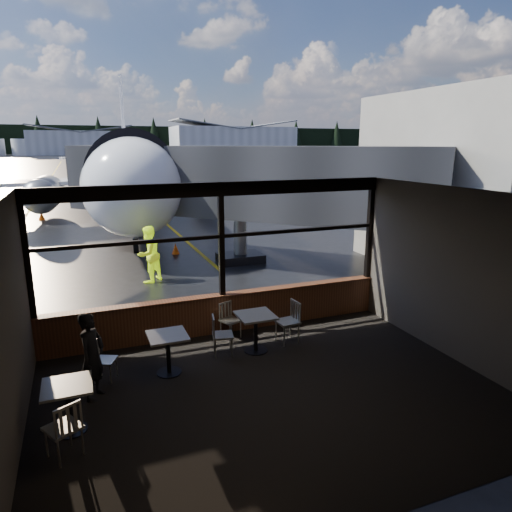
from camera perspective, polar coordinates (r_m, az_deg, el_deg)
ground_plane at (r=129.71m, az=-20.43°, el=11.13°), size 520.00×520.00×0.00m
carpet_floor at (r=8.41m, az=2.23°, el=-16.92°), size 8.00×6.00×0.01m
ceiling at (r=7.27m, az=2.49°, el=7.43°), size 8.00×6.00×0.04m
wall_left at (r=7.17m, az=-28.79°, el=-8.88°), size 0.04×6.00×3.50m
wall_right at (r=9.91m, az=24.09°, el=-2.37°), size 0.04×6.00×3.50m
wall_back at (r=5.30m, az=15.96°, el=-15.63°), size 8.00×0.04×3.50m
window_sill at (r=10.76m, az=-4.18°, el=-7.21°), size 8.00×0.28×0.90m
window_header at (r=10.09m, az=-4.47°, el=8.35°), size 8.00×0.18×0.30m
mullion_left at (r=9.89m, az=-26.77°, el=0.02°), size 0.12×0.12×2.60m
mullion_centre at (r=10.26m, az=-4.35°, el=1.95°), size 0.12×0.12×2.60m
mullion_right at (r=12.00m, az=14.02°, el=3.31°), size 0.12×0.12×2.60m
window_transom at (r=10.24m, az=-4.36°, el=2.50°), size 8.00×0.10×0.08m
airliner at (r=29.93m, az=-16.04°, el=14.92°), size 30.91×35.96×10.25m
jet_bridge at (r=16.55m, az=2.01°, el=7.85°), size 9.67×11.82×5.16m
cafe_table_near at (r=9.79m, az=-0.04°, el=-9.60°), size 0.76×0.76×0.83m
cafe_table_mid at (r=9.07m, az=-10.90°, el=-11.96°), size 0.73×0.73×0.80m
cafe_table_left at (r=7.85m, az=-22.30°, el=-17.20°), size 0.72×0.72×0.79m
chair_near_e at (r=10.21m, az=3.94°, el=-8.25°), size 0.56×0.56×0.95m
chair_near_w at (r=9.63m, az=-4.18°, el=-9.89°), size 0.57×0.57×0.88m
chair_near_n at (r=10.44m, az=-3.19°, el=-8.09°), size 0.59×0.59×0.83m
chair_mid_w at (r=9.12m, az=-18.37°, el=-12.33°), size 0.58×0.58×0.79m
chair_left_s at (r=7.31m, az=-22.98°, el=-19.23°), size 0.67×0.67×0.90m
passenger at (r=8.45m, az=-19.79°, el=-11.71°), size 0.62×0.68×1.56m
ground_crew at (r=14.84m, az=-13.28°, el=0.21°), size 1.11×1.09×1.81m
cone_nose at (r=18.58m, az=-10.03°, el=0.92°), size 0.31×0.31×0.43m
cone_wing at (r=29.24m, az=-25.23°, el=4.57°), size 0.36×0.36×0.49m
terminal_annex at (r=17.76m, az=25.73°, el=8.28°), size 5.00×7.00×6.00m
hangar_mid at (r=194.63m, az=-21.05°, el=13.20°), size 38.00×15.00×10.00m
hangar_right at (r=197.89m, az=-2.88°, el=14.36°), size 50.00×20.00×12.00m
fuel_tank_b at (r=192.37m, az=-27.06°, el=12.02°), size 8.00×8.00×6.00m
fuel_tank_c at (r=191.75m, az=-24.03°, el=12.33°), size 8.00×8.00×6.00m
treeline at (r=219.64m, az=-21.17°, el=13.42°), size 360.00×3.00×12.00m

